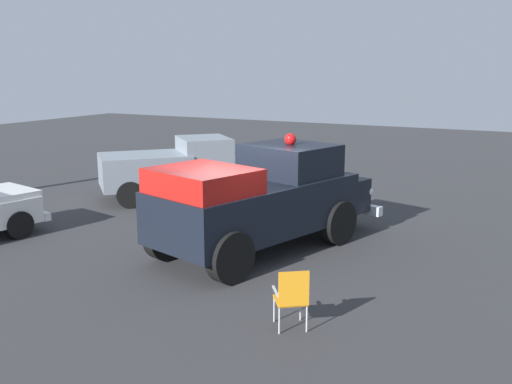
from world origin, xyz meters
The scene contains 5 objects.
ground_plane centered at (0.00, 0.00, 0.00)m, with size 60.00×60.00×0.00m, color #333335.
vintage_fire_truck centered at (-0.91, 0.29, 1.20)m, with size 6.32×3.81×2.59m.
parked_pickup centered at (-4.42, -4.54, 0.99)m, with size 4.74×4.59×1.90m.
lawn_chair_by_car centered at (2.61, 2.58, 0.59)m, with size 0.69×0.69×1.02m.
spectator_standing centered at (-5.90, -1.31, 0.96)m, with size 0.45×0.59×1.68m.
Camera 1 is at (10.43, 6.02, 4.10)m, focal length 40.62 mm.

